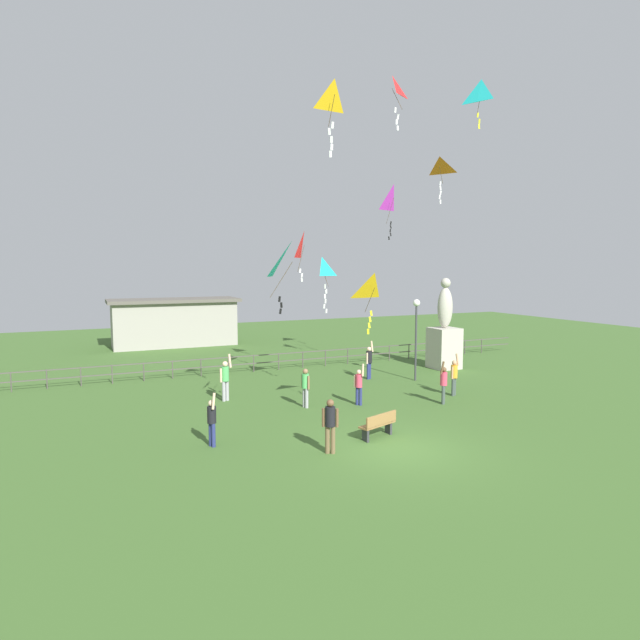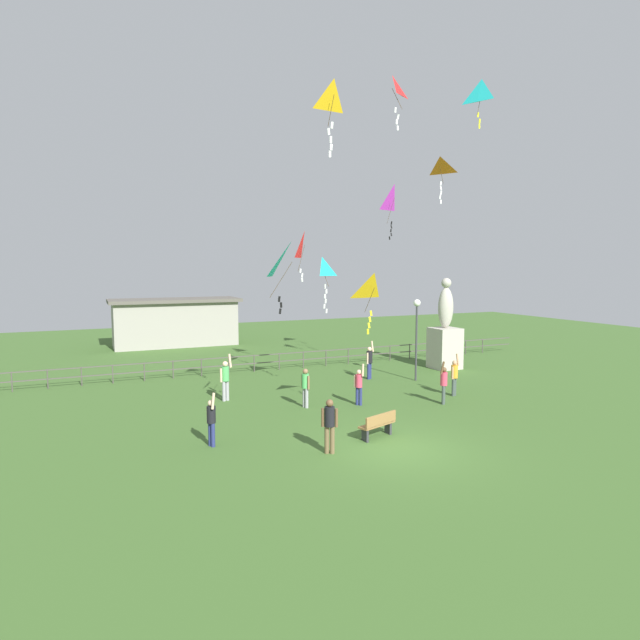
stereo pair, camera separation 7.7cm
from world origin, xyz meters
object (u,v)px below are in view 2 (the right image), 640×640
statue_monument (445,337)px  kite_2 (440,168)px  kite_4 (292,263)px  kite_5 (322,270)px  person_0 (444,382)px  kite_3 (374,290)px  person_1 (359,384)px  person_6 (330,422)px  person_3 (369,360)px  kite_7 (334,98)px  person_2 (305,385)px  person_7 (454,375)px  lamppost (417,321)px  kite_6 (392,90)px  kite_8 (481,93)px  kite_0 (394,199)px  kite_1 (305,246)px  person_4 (211,419)px  park_bench (378,424)px  person_5 (225,378)px

statue_monument → kite_2: kite_2 is taller
kite_4 → kite_5: (2.93, 3.85, -0.27)m
statue_monument → person_0: bearing=-127.5°
kite_3 → kite_5: 4.88m
statue_monument → kite_3: (-9.20, -7.84, 3.19)m
person_1 → person_6: (-3.58, -4.75, 0.09)m
person_3 → kite_7: bearing=-125.6°
person_2 → person_7: 6.96m
statue_monument → person_1: (-8.40, -5.25, -0.89)m
kite_7 → lamppost: bearing=42.1°
kite_6 → kite_8: size_ratio=1.03×
kite_0 → person_1: bearing=-130.1°
person_1 → kite_1: kite_1 is taller
person_1 → kite_5: (-0.68, 2.24, 4.76)m
kite_6 → kite_7: bearing=-138.8°
person_3 → kite_0: (3.20, 2.94, 8.72)m
person_2 → kite_1: bearing=67.9°
statue_monument → kite_1: bearing=-175.7°
person_2 → person_3: 6.44m
kite_5 → kite_8: (6.24, -2.79, 7.58)m
person_1 → person_0: bearing=-21.0°
kite_2 → kite_8: size_ratio=1.05×
person_3 → kite_1: size_ratio=0.81×
person_4 → kite_6: bearing=15.6°
person_0 → kite_7: (-6.62, -3.00, 9.93)m
kite_5 → kite_6: bearing=-54.2°
park_bench → person_0: size_ratio=0.83×
person_4 → kite_5: bearing=38.4°
person_7 → kite_2: size_ratio=0.87×
person_5 → kite_1: bearing=19.7°
person_0 → person_4: size_ratio=1.03×
kite_6 → person_3: bearing=69.8°
person_2 → person_7: (6.90, -0.87, 0.02)m
lamppost → kite_2: kite_2 is taller
person_2 → kite_5: bearing=47.8°
person_7 → person_3: bearing=110.1°
kite_0 → kite_8: size_ratio=1.53×
person_3 → kite_2: kite_2 is taller
person_0 → kite_7: bearing=-155.6°
park_bench → person_3: (4.40, 8.45, 0.53)m
kite_2 → kite_3: size_ratio=1.00×
person_2 → person_5: size_ratio=0.80×
person_7 → person_6: bearing=-151.8°
person_3 → kite_5: (-3.65, -2.16, 4.66)m
statue_monument → kite_5: bearing=-161.6°
statue_monument → kite_1: 10.30m
person_2 → person_4: size_ratio=0.90×
person_7 → kite_2: kite_2 is taller
kite_2 → kite_3: kite_2 is taller
kite_7 → kite_1: bearing=73.2°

